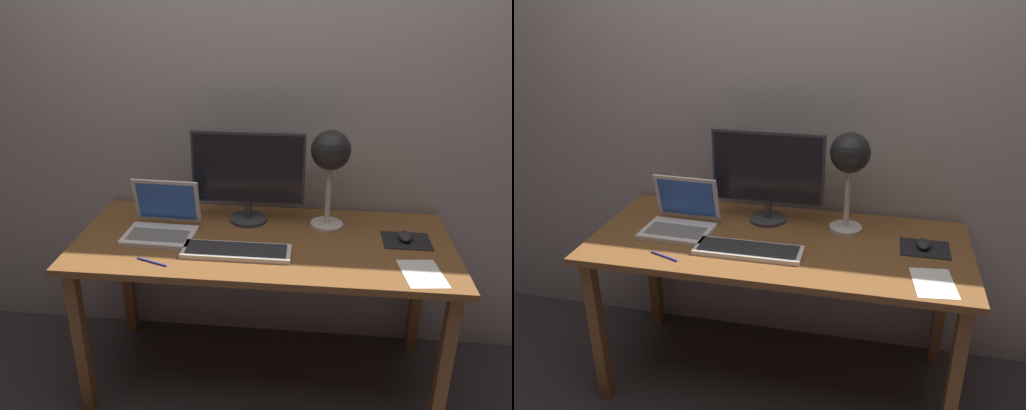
# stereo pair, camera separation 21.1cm
# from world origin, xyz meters

# --- Properties ---
(ground_plane) EXTENTS (4.80, 4.80, 0.00)m
(ground_plane) POSITION_xyz_m (0.00, 0.00, 0.00)
(ground_plane) COLOR #383333
(ground_plane) RESTS_ON ground
(back_wall) EXTENTS (4.80, 0.06, 2.60)m
(back_wall) POSITION_xyz_m (0.00, 0.40, 1.30)
(back_wall) COLOR #A8A099
(back_wall) RESTS_ON ground
(desk) EXTENTS (1.60, 0.70, 0.74)m
(desk) POSITION_xyz_m (0.00, 0.00, 0.66)
(desk) COLOR brown
(desk) RESTS_ON ground
(monitor) EXTENTS (0.50, 0.17, 0.42)m
(monitor) POSITION_xyz_m (-0.09, 0.18, 0.98)
(monitor) COLOR #38383A
(monitor) RESTS_ON desk
(keyboard_main) EXTENTS (0.44, 0.14, 0.03)m
(keyboard_main) POSITION_xyz_m (-0.10, -0.14, 0.75)
(keyboard_main) COLOR silver
(keyboard_main) RESTS_ON desk
(laptop) EXTENTS (0.31, 0.26, 0.22)m
(laptop) POSITION_xyz_m (-0.44, 0.02, 0.80)
(laptop) COLOR silver
(laptop) RESTS_ON desk
(desk_lamp) EXTENTS (0.17, 0.17, 0.44)m
(desk_lamp) POSITION_xyz_m (0.27, 0.16, 1.07)
(desk_lamp) COLOR beige
(desk_lamp) RESTS_ON desk
(mousepad) EXTENTS (0.20, 0.16, 0.00)m
(mousepad) POSITION_xyz_m (0.61, 0.05, 0.74)
(mousepad) COLOR black
(mousepad) RESTS_ON desk
(mouse) EXTENTS (0.06, 0.10, 0.03)m
(mouse) POSITION_xyz_m (0.60, 0.06, 0.76)
(mouse) COLOR #28282B
(mouse) RESTS_ON mousepad
(paper_sheet_near_mouse) EXTENTS (0.17, 0.23, 0.00)m
(paper_sheet_near_mouse) POSITION_xyz_m (0.62, -0.22, 0.74)
(paper_sheet_near_mouse) COLOR white
(paper_sheet_near_mouse) RESTS_ON desk
(pen) EXTENTS (0.13, 0.06, 0.01)m
(pen) POSITION_xyz_m (-0.42, -0.25, 0.74)
(pen) COLOR #2633A5
(pen) RESTS_ON desk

